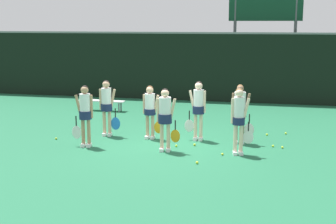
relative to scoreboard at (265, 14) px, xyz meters
The scene contains 23 objects.
ground_plane 10.34m from the scoreboard, 104.73° to the right, with size 140.00×140.00×0.00m, color #216642.
fence_windscreen 3.65m from the scoreboard, 150.31° to the right, with size 60.00×0.08×3.10m.
scoreboard is the anchor object (origin of this frame).
bench_courtside 8.53m from the scoreboard, 143.13° to the right, with size 1.89×0.42×0.42m.
player_0 11.40m from the scoreboard, 114.86° to the right, with size 0.63×0.35×1.77m.
player_1 10.62m from the scoreboard, 103.04° to the right, with size 0.65×0.38×1.75m.
player_2 10.26m from the scoreboard, 91.83° to the right, with size 0.61×0.34×1.80m.
player_3 10.15m from the scoreboard, 117.52° to the right, with size 0.65×0.36×1.76m.
player_4 9.67m from the scoreboard, 109.56° to the right, with size 0.63×0.35×1.63m.
player_5 9.15m from the scoreboard, 100.81° to the right, with size 0.64×0.35×1.79m.
player_6 9.09m from the scoreboard, 92.57° to the right, with size 0.66×0.39×1.74m.
tennis_ball_0 10.78m from the scoreboard, 94.07° to the right, with size 0.06×0.06×0.06m, color #CCE033.
tennis_ball_1 11.70m from the scoreboard, 96.47° to the right, with size 0.07×0.07×0.07m, color #CCE033.
tennis_ball_2 10.46m from the scoreboard, 102.48° to the right, with size 0.07×0.07×0.07m, color #CCE033.
tennis_ball_3 8.22m from the scoreboard, 82.25° to the right, with size 0.07×0.07×0.07m, color #CCE033.
tennis_ball_4 8.45m from the scoreboard, 86.97° to the right, with size 0.07×0.07×0.07m, color #CCE033.
tennis_ball_5 8.15m from the scoreboard, 90.97° to the right, with size 0.06×0.06×0.06m, color #CCE033.
tennis_ball_6 10.15m from the scoreboard, 99.89° to the right, with size 0.07×0.07×0.07m, color #CCE033.
tennis_ball_7 9.70m from the scoreboard, 86.14° to the right, with size 0.07×0.07×0.07m, color #CCE033.
tennis_ball_8 9.80m from the scoreboard, 84.52° to the right, with size 0.07×0.07×0.07m, color #CCE033.
tennis_ball_9 11.12m from the scoreboard, 122.46° to the right, with size 0.07×0.07×0.07m, color #CCE033.
tennis_ball_10 9.77m from the scoreboard, 122.60° to the right, with size 0.07×0.07×0.07m, color #CCE033.
tennis_ball_11 11.78m from the scoreboard, 121.69° to the right, with size 0.06×0.06×0.06m, color #CCE033.
Camera 1 is at (3.04, -12.89, 3.50)m, focal length 50.00 mm.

